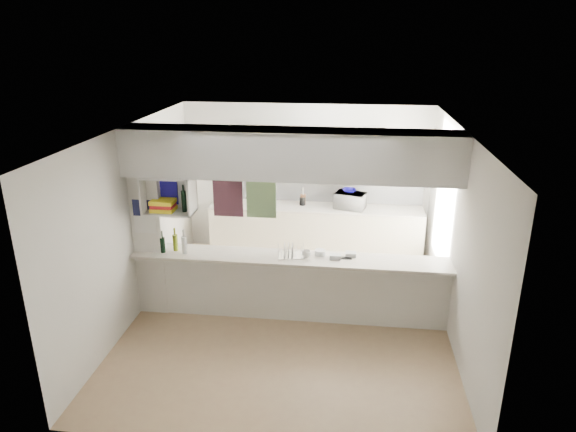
% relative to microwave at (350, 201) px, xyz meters
% --- Properties ---
extents(floor, '(4.80, 4.80, 0.00)m').
position_rel_microwave_xyz_m(floor, '(-0.78, -2.07, -1.06)').
color(floor, '#A4805F').
rests_on(floor, ground).
extents(ceiling, '(4.80, 4.80, 0.00)m').
position_rel_microwave_xyz_m(ceiling, '(-0.78, -2.07, 1.54)').
color(ceiling, white).
rests_on(ceiling, wall_back).
extents(wall_back, '(4.20, 0.00, 4.20)m').
position_rel_microwave_xyz_m(wall_back, '(-0.78, 0.33, 0.24)').
color(wall_back, silver).
rests_on(wall_back, floor).
extents(wall_left, '(0.00, 4.80, 4.80)m').
position_rel_microwave_xyz_m(wall_left, '(-2.88, -2.07, 0.24)').
color(wall_left, silver).
rests_on(wall_left, floor).
extents(wall_right, '(0.00, 4.80, 4.80)m').
position_rel_microwave_xyz_m(wall_right, '(1.32, -2.07, 0.24)').
color(wall_right, silver).
rests_on(wall_right, floor).
extents(servery_partition, '(4.20, 0.50, 2.60)m').
position_rel_microwave_xyz_m(servery_partition, '(-0.95, -2.07, 0.60)').
color(servery_partition, silver).
rests_on(servery_partition, floor).
extents(cubby_shelf, '(0.65, 0.35, 0.50)m').
position_rel_microwave_xyz_m(cubby_shelf, '(-2.35, -2.14, 0.65)').
color(cubby_shelf, white).
rests_on(cubby_shelf, bulkhead).
extents(kitchen_run, '(3.60, 0.63, 2.24)m').
position_rel_microwave_xyz_m(kitchen_run, '(-0.62, 0.06, -0.23)').
color(kitchen_run, beige).
rests_on(kitchen_run, floor).
extents(microwave, '(0.57, 0.47, 0.27)m').
position_rel_microwave_xyz_m(microwave, '(0.00, 0.00, 0.00)').
color(microwave, white).
rests_on(microwave, bench_top).
extents(bowl, '(0.23, 0.23, 0.06)m').
position_rel_microwave_xyz_m(bowl, '(-0.03, 0.03, 0.16)').
color(bowl, '#140D93').
rests_on(bowl, microwave).
extents(dish_rack, '(0.39, 0.32, 0.19)m').
position_rel_microwave_xyz_m(dish_rack, '(-0.76, -2.05, -0.06)').
color(dish_rack, silver).
rests_on(dish_rack, breakfast_bar).
extents(cup, '(0.13, 0.13, 0.09)m').
position_rel_microwave_xyz_m(cup, '(-0.55, -2.10, -0.07)').
color(cup, white).
rests_on(cup, dish_rack).
extents(wine_bottles, '(0.37, 0.15, 0.34)m').
position_rel_microwave_xyz_m(wine_bottles, '(-2.32, -2.11, -0.01)').
color(wine_bottles, black).
rests_on(wine_bottles, breakfast_bar).
extents(plastic_tubs, '(0.55, 0.22, 0.07)m').
position_rel_microwave_xyz_m(plastic_tubs, '(-0.21, -2.00, -0.10)').
color(plastic_tubs, silver).
rests_on(plastic_tubs, breakfast_bar).
extents(utensil_jar, '(0.10, 0.10, 0.14)m').
position_rel_microwave_xyz_m(utensil_jar, '(-0.81, 0.08, -0.07)').
color(utensil_jar, black).
rests_on(utensil_jar, bench_top).
extents(knife_block, '(0.10, 0.08, 0.18)m').
position_rel_microwave_xyz_m(knife_block, '(-0.81, 0.11, -0.05)').
color(knife_block, brown).
rests_on(knife_block, bench_top).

